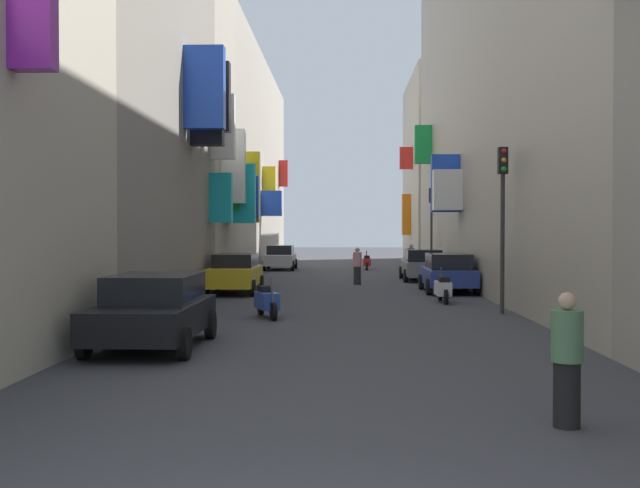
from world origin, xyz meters
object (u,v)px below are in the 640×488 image
at_px(pedestrian_near_left, 567,360).
at_px(traffic_light_far_corner, 431,217).
at_px(scooter_red, 367,262).
at_px(parked_car_black, 153,310).
at_px(parked_car_grey, 422,264).
at_px(pedestrian_near_right, 411,260).
at_px(traffic_light_near_corner, 503,202).
at_px(scooter_white, 443,289).
at_px(scooter_blue, 267,301).
at_px(pedestrian_crossing, 357,266).
at_px(parked_car_yellow, 235,273).
at_px(parked_car_silver, 280,257).
at_px(parked_car_blue, 448,272).

bearing_deg(pedestrian_near_left, traffic_light_far_corner, 86.53).
relative_size(scooter_red, traffic_light_far_corner, 0.41).
relative_size(parked_car_black, traffic_light_far_corner, 0.91).
distance_m(parked_car_black, traffic_light_far_corner, 26.06).
relative_size(parked_car_grey, pedestrian_near_right, 2.46).
distance_m(parked_car_grey, traffic_light_near_corner, 14.40).
xyz_separation_m(scooter_white, pedestrian_near_left, (-0.55, -15.73, 0.34)).
distance_m(parked_car_black, scooter_blue, 5.60).
bearing_deg(parked_car_grey, traffic_light_near_corner, -86.75).
height_order(parked_car_black, pedestrian_near_left, pedestrian_near_left).
relative_size(pedestrian_crossing, traffic_light_near_corner, 0.34).
bearing_deg(pedestrian_near_left, parked_car_grey, 87.88).
bearing_deg(pedestrian_crossing, parked_car_grey, 41.72).
bearing_deg(parked_car_black, pedestrian_crossing, 76.19).
bearing_deg(scooter_red, traffic_light_far_corner, -60.57).
bearing_deg(pedestrian_near_right, traffic_light_near_corner, -86.49).
relative_size(parked_car_grey, traffic_light_far_corner, 0.91).
xyz_separation_m(parked_car_grey, traffic_light_far_corner, (0.87, 3.93, 2.30)).
bearing_deg(parked_car_yellow, parked_car_grey, 43.68).
xyz_separation_m(scooter_red, scooter_blue, (-3.44, -24.90, 0.00)).
relative_size(parked_car_silver, pedestrian_near_right, 2.38).
xyz_separation_m(pedestrian_crossing, traffic_light_near_corner, (3.90, -11.42, 2.37)).
distance_m(parked_car_yellow, traffic_light_far_corner, 14.42).
distance_m(parked_car_black, traffic_light_near_corner, 10.79).
bearing_deg(parked_car_blue, pedestrian_near_right, 93.08).
bearing_deg(parked_car_silver, pedestrian_crossing, -70.45).
distance_m(scooter_red, traffic_light_far_corner, 6.98).
bearing_deg(traffic_light_near_corner, pedestrian_crossing, 108.83).
bearing_deg(pedestrian_near_right, parked_car_blue, -86.92).
bearing_deg(pedestrian_crossing, scooter_red, 86.39).
xyz_separation_m(parked_car_blue, pedestrian_crossing, (-3.37, 4.01, 0.03)).
height_order(parked_car_silver, scooter_white, parked_car_silver).
height_order(parked_car_silver, traffic_light_far_corner, traffic_light_far_corner).
height_order(parked_car_yellow, pedestrian_near_left, pedestrian_near_left).
height_order(scooter_red, pedestrian_near_left, pedestrian_near_left).
relative_size(scooter_blue, traffic_light_far_corner, 0.41).
relative_size(parked_car_blue, pedestrian_near_left, 2.52).
xyz_separation_m(pedestrian_crossing, pedestrian_near_right, (2.84, 5.86, 0.03)).
bearing_deg(parked_car_blue, pedestrian_crossing, 130.02).
xyz_separation_m(parked_car_grey, scooter_blue, (-5.75, -15.33, -0.30)).
height_order(parked_car_black, scooter_white, parked_car_black).
relative_size(parked_car_blue, scooter_blue, 2.23).
height_order(parked_car_blue, scooter_white, parked_car_blue).
xyz_separation_m(parked_car_black, scooter_red, (5.18, 30.22, -0.31)).
bearing_deg(pedestrian_near_left, parked_car_black, 137.40).
distance_m(scooter_red, traffic_light_near_corner, 24.11).
relative_size(scooter_blue, pedestrian_crossing, 1.14).
height_order(parked_car_yellow, parked_car_silver, parked_car_yellow).
distance_m(pedestrian_crossing, traffic_light_far_corner, 8.10).
relative_size(parked_car_yellow, pedestrian_crossing, 2.54).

